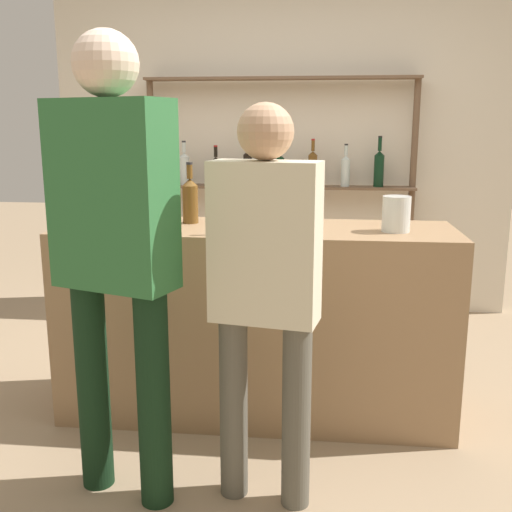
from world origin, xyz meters
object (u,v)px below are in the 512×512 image
(counter_bottle_3, at_px, (190,199))
(counter_bottle_4, at_px, (255,206))
(counter_bottle_0, at_px, (118,198))
(wine_glass, at_px, (278,201))
(cork_jar, at_px, (396,214))
(customer_left, at_px, (115,237))
(counter_bottle_1, at_px, (284,207))
(customer_center, at_px, (265,278))
(counter_bottle_2, at_px, (144,199))

(counter_bottle_3, xyz_separation_m, counter_bottle_4, (0.37, -0.28, 0.01))
(counter_bottle_0, distance_m, counter_bottle_3, 0.40)
(wine_glass, height_order, cork_jar, cork_jar)
(counter_bottle_4, height_order, customer_left, customer_left)
(counter_bottle_0, height_order, customer_left, customer_left)
(counter_bottle_1, bearing_deg, counter_bottle_4, -154.88)
(wine_glass, bearing_deg, cork_jar, -13.60)
(wine_glass, bearing_deg, counter_bottle_4, -106.53)
(wine_glass, distance_m, cork_jar, 0.59)
(wine_glass, xyz_separation_m, customer_center, (0.02, -0.85, -0.18))
(wine_glass, xyz_separation_m, customer_left, (-0.55, -0.87, -0.03))
(counter_bottle_1, distance_m, wine_glass, 0.22)
(counter_bottle_0, relative_size, counter_bottle_1, 1.02)
(counter_bottle_3, height_order, counter_bottle_4, counter_bottle_4)
(counter_bottle_0, distance_m, customer_left, 0.96)
(counter_bottle_2, relative_size, customer_center, 0.21)
(counter_bottle_1, distance_m, counter_bottle_4, 0.14)
(counter_bottle_2, relative_size, counter_bottle_3, 1.05)
(counter_bottle_1, bearing_deg, customer_center, -92.67)
(customer_left, bearing_deg, cork_jar, -38.03)
(counter_bottle_0, xyz_separation_m, customer_center, (0.86, -0.90, -0.18))
(counter_bottle_0, height_order, counter_bottle_2, counter_bottle_0)
(counter_bottle_1, relative_size, customer_center, 0.21)
(counter_bottle_1, bearing_deg, counter_bottle_3, 155.78)
(counter_bottle_1, relative_size, customer_left, 0.18)
(counter_bottle_2, distance_m, counter_bottle_4, 0.67)
(wine_glass, height_order, customer_center, customer_center)
(counter_bottle_2, distance_m, customer_center, 1.13)
(wine_glass, relative_size, customer_center, 0.10)
(counter_bottle_1, relative_size, counter_bottle_3, 1.04)
(counter_bottle_4, relative_size, wine_glass, 2.06)
(customer_center, height_order, customer_left, customer_left)
(counter_bottle_0, relative_size, cork_jar, 1.96)
(counter_bottle_2, relative_size, counter_bottle_4, 1.00)
(counter_bottle_1, distance_m, customer_center, 0.66)
(counter_bottle_2, distance_m, cork_jar, 1.28)
(counter_bottle_1, xyz_separation_m, wine_glass, (-0.05, 0.22, -0.00))
(counter_bottle_3, bearing_deg, customer_center, -61.43)
(cork_jar, relative_size, customer_center, 0.11)
(counter_bottle_0, relative_size, counter_bottle_3, 1.06)
(counter_bottle_3, distance_m, customer_center, 0.99)
(counter_bottle_3, height_order, customer_center, customer_center)
(counter_bottle_4, bearing_deg, cork_jar, 12.07)
(counter_bottle_3, bearing_deg, counter_bottle_0, 174.46)
(counter_bottle_2, xyz_separation_m, cork_jar, (1.27, -0.14, -0.04))
(counter_bottle_2, xyz_separation_m, counter_bottle_4, (0.61, -0.28, 0.01))
(counter_bottle_1, bearing_deg, cork_jar, 8.63)
(counter_bottle_1, relative_size, counter_bottle_4, 0.99)
(counter_bottle_2, bearing_deg, counter_bottle_4, -24.74)
(counter_bottle_1, height_order, counter_bottle_3, counter_bottle_1)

